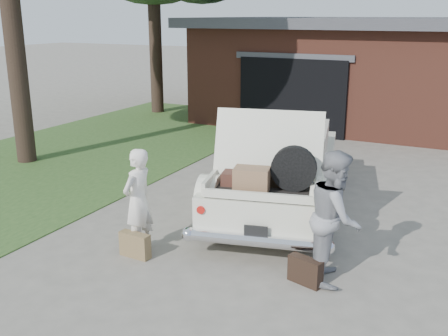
% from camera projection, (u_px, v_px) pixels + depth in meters
% --- Properties ---
extents(ground, '(90.00, 90.00, 0.00)m').
position_uv_depth(ground, '(206.00, 247.00, 7.94)').
color(ground, gray).
rests_on(ground, ground).
extents(grass_strip, '(6.00, 16.00, 0.02)m').
position_uv_depth(grass_strip, '(68.00, 158.00, 12.88)').
color(grass_strip, '#2D4C1E').
rests_on(grass_strip, ground).
extents(house, '(12.80, 7.80, 3.30)m').
position_uv_depth(house, '(402.00, 70.00, 16.89)').
color(house, brown).
rests_on(house, ground).
extents(sedan, '(3.03, 5.31, 2.02)m').
position_uv_depth(sedan, '(279.00, 168.00, 9.43)').
color(sedan, silver).
rests_on(sedan, ground).
extents(woman_left, '(0.40, 0.59, 1.56)m').
position_uv_depth(woman_left, '(138.00, 200.00, 7.66)').
color(woman_left, white).
rests_on(woman_left, ground).
extents(woman_right, '(0.86, 0.99, 1.76)m').
position_uv_depth(woman_right, '(335.00, 217.00, 6.78)').
color(woman_right, gray).
rests_on(woman_right, ground).
extents(suitcase_left, '(0.48, 0.18, 0.37)m').
position_uv_depth(suitcase_left, '(135.00, 245.00, 7.59)').
color(suitcase_left, olive).
rests_on(suitcase_left, ground).
extents(suitcase_right, '(0.49, 0.28, 0.36)m').
position_uv_depth(suitcase_right, '(305.00, 271.00, 6.83)').
color(suitcase_right, black).
rests_on(suitcase_right, ground).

